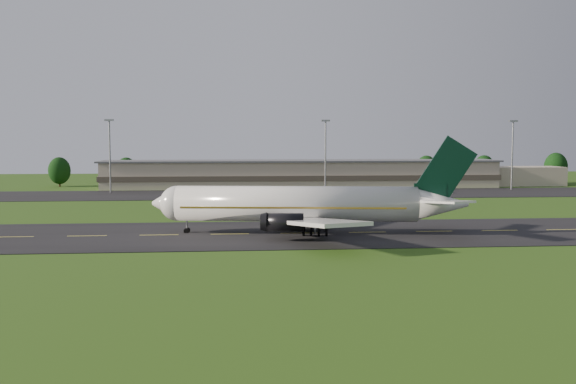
{
  "coord_description": "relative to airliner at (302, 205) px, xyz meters",
  "views": [
    {
      "loc": [
        -21.75,
        -100.41,
        15.16
      ],
      "look_at": [
        -12.09,
        8.0,
        6.0
      ],
      "focal_mm": 40.0,
      "sensor_mm": 36.0,
      "label": 1
    }
  ],
  "objects": [
    {
      "name": "ground",
      "position": [
        10.65,
        0.11,
        -4.66
      ],
      "size": [
        360.0,
        360.0,
        0.0
      ],
      "primitive_type": "plane",
      "color": "#204110",
      "rests_on": "ground"
    },
    {
      "name": "taxiway",
      "position": [
        10.65,
        0.11,
        -4.61
      ],
      "size": [
        220.0,
        30.0,
        0.1
      ],
      "primitive_type": "cube",
      "color": "black",
      "rests_on": "ground"
    },
    {
      "name": "apron",
      "position": [
        10.65,
        72.11,
        -4.61
      ],
      "size": [
        260.0,
        30.0,
        0.1
      ],
      "primitive_type": "cube",
      "color": "black",
      "rests_on": "ground"
    },
    {
      "name": "airliner",
      "position": [
        0.0,
        0.0,
        0.0
      ],
      "size": [
        51.16,
        41.83,
        15.57
      ],
      "rotation": [
        0.0,
        0.0,
        -0.13
      ],
      "color": "white",
      "rests_on": "ground"
    },
    {
      "name": "terminal",
      "position": [
        17.06,
        96.29,
        -0.67
      ],
      "size": [
        145.0,
        16.0,
        8.4
      ],
      "color": "tan",
      "rests_on": "ground"
    },
    {
      "name": "light_mast_west",
      "position": [
        -44.35,
        80.11,
        8.08
      ],
      "size": [
        2.4,
        1.2,
        20.35
      ],
      "color": "gray",
      "rests_on": "ground"
    },
    {
      "name": "light_mast_centre",
      "position": [
        15.65,
        80.11,
        8.08
      ],
      "size": [
        2.4,
        1.2,
        20.35
      ],
      "color": "gray",
      "rests_on": "ground"
    },
    {
      "name": "light_mast_east",
      "position": [
        70.65,
        80.11,
        8.08
      ],
      "size": [
        2.4,
        1.2,
        20.35
      ],
      "color": "gray",
      "rests_on": "ground"
    },
    {
      "name": "tree_line",
      "position": [
        43.13,
        105.86,
        0.34
      ],
      "size": [
        196.74,
        8.9,
        10.32
      ],
      "color": "black",
      "rests_on": "ground"
    },
    {
      "name": "service_vehicle_a",
      "position": [
        -13.51,
        72.12,
        -3.88
      ],
      "size": [
        1.64,
        4.03,
        1.37
      ],
      "primitive_type": "imported",
      "rotation": [
        0.0,
        0.0,
        -0.01
      ],
      "color": "#D9A10C",
      "rests_on": "apron"
    },
    {
      "name": "service_vehicle_b",
      "position": [
        7.44,
        78.04,
        -3.84
      ],
      "size": [
        4.62,
        2.88,
        1.44
      ],
      "primitive_type": "imported",
      "rotation": [
        0.0,
        0.0,
        1.91
      ],
      "color": "maroon",
      "rests_on": "apron"
    },
    {
      "name": "service_vehicle_c",
      "position": [
        16.51,
        67.9,
        -3.94
      ],
      "size": [
        3.58,
        4.9,
        1.24
      ],
      "primitive_type": "imported",
      "rotation": [
        0.0,
        0.0,
        -0.39
      ],
      "color": "silver",
      "rests_on": "apron"
    },
    {
      "name": "service_vehicle_d",
      "position": [
        46.8,
        71.71,
        -3.84
      ],
      "size": [
        5.32,
        3.98,
        1.43
      ],
      "primitive_type": "imported",
      "rotation": [
        0.0,
        0.0,
        1.11
      ],
      "color": "#C3770B",
      "rests_on": "apron"
    }
  ]
}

